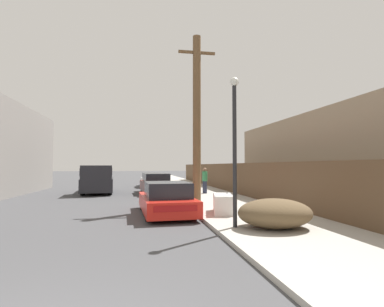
% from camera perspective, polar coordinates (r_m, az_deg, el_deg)
% --- Properties ---
extents(sidewalk_curb, '(4.20, 63.00, 0.12)m').
position_cam_1_polar(sidewalk_curb, '(26.59, -1.04, -6.29)').
color(sidewalk_curb, '#ADA89E').
rests_on(sidewalk_curb, ground).
extents(discarded_fridge, '(1.04, 1.77, 0.71)m').
position_cam_1_polar(discarded_fridge, '(11.39, 5.91, -9.48)').
color(discarded_fridge, silver).
rests_on(discarded_fridge, sidewalk_curb).
extents(parked_sports_car_red, '(2.04, 4.46, 1.26)m').
position_cam_1_polar(parked_sports_car_red, '(11.70, -4.92, -8.76)').
color(parked_sports_car_red, red).
rests_on(parked_sports_car_red, ground).
extents(car_parked_mid, '(2.11, 4.66, 1.37)m').
position_cam_1_polar(car_parked_mid, '(20.65, -6.93, -5.78)').
color(car_parked_mid, '#5B1E19').
rests_on(car_parked_mid, ground).
extents(car_parked_far, '(1.77, 4.59, 1.27)m').
position_cam_1_polar(car_parked_far, '(27.43, -7.84, -5.01)').
color(car_parked_far, silver).
rests_on(car_parked_far, ground).
extents(pickup_truck, '(2.41, 5.61, 1.90)m').
position_cam_1_polar(pickup_truck, '(21.40, -17.52, -4.76)').
color(pickup_truck, '#232328').
rests_on(pickup_truck, ground).
extents(utility_pole, '(1.80, 0.38, 8.07)m').
position_cam_1_polar(utility_pole, '(14.50, 0.93, 6.94)').
color(utility_pole, brown).
rests_on(utility_pole, sidewalk_curb).
extents(street_lamp, '(0.26, 0.26, 4.34)m').
position_cam_1_polar(street_lamp, '(8.77, 8.11, 2.81)').
color(street_lamp, '#232326').
rests_on(street_lamp, sidewalk_curb).
extents(brush_pile, '(2.12, 1.78, 0.82)m').
position_cam_1_polar(brush_pile, '(8.96, 15.51, -10.90)').
color(brush_pile, brown).
rests_on(brush_pile, sidewalk_curb).
extents(wooden_fence, '(0.08, 37.73, 1.92)m').
position_cam_1_polar(wooden_fence, '(20.63, 7.27, -4.56)').
color(wooden_fence, brown).
rests_on(wooden_fence, sidewalk_curb).
extents(building_right_house, '(6.00, 19.08, 4.57)m').
position_cam_1_polar(building_right_house, '(17.24, 30.77, -0.67)').
color(building_right_house, gray).
rests_on(building_right_house, ground).
extents(pedestrian, '(0.34, 0.34, 1.63)m').
position_cam_1_polar(pedestrian, '(19.26, 2.45, -5.11)').
color(pedestrian, '#282D42').
rests_on(pedestrian, sidewalk_curb).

